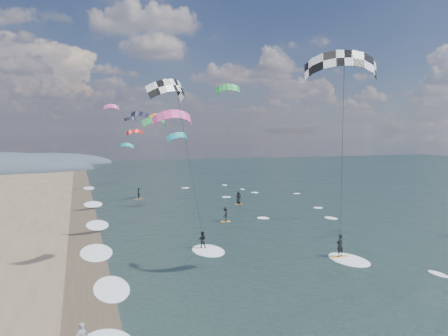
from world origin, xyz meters
name	(u,v)px	position (x,y,z in m)	size (l,w,h in m)	color
ground	(305,303)	(0.00, 0.00, 0.00)	(260.00, 260.00, 0.00)	black
wet_sand_strip	(87,272)	(-12.00, 10.00, 0.00)	(3.00, 240.00, 0.00)	#382D23
kitesurfer_near_a	(345,103)	(3.98, 2.36, 11.86)	(8.02, 9.12, 15.48)	orange
kitesurfer_near_b	(188,149)	(-4.73, 9.26, 8.70)	(6.80, 8.86, 14.15)	orange
far_kitesurfers	(213,204)	(3.64, 30.35, 0.84)	(13.62, 20.39, 1.72)	orange
bg_kite_field	(147,121)	(-0.88, 53.92, 11.81)	(14.28, 79.78, 9.69)	black
shoreline_surf	(101,253)	(-10.80, 14.75, 0.00)	(2.40, 79.40, 0.11)	white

